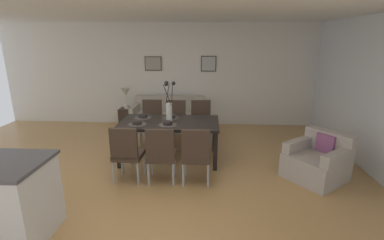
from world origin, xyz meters
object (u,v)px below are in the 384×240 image
at_px(side_table, 127,118).
at_px(armchair, 317,162).
at_px(dining_table, 169,125).
at_px(bowl_far_right, 171,116).
at_px(dining_chair_far_right, 175,120).
at_px(bowl_near_left, 137,122).
at_px(bowl_near_right, 143,116).
at_px(dining_chair_near_right, 152,119).
at_px(dining_chair_near_left, 127,151).
at_px(sofa, 168,118).
at_px(framed_picture_left, 153,64).
at_px(dining_chair_mid_right, 201,120).
at_px(dining_chair_far_left, 161,152).
at_px(bowl_far_left, 168,123).
at_px(framed_picture_center, 209,64).
at_px(dining_chair_mid_left, 196,153).
at_px(table_lamp, 126,94).
at_px(centerpiece_vase, 169,106).

distance_m(side_table, armchair, 4.55).
height_order(dining_table, side_table, dining_table).
bearing_deg(bowl_far_right, dining_chair_far_right, 89.68).
relative_size(bowl_near_left, bowl_near_right, 1.00).
bearing_deg(armchair, dining_chair_near_right, 152.61).
relative_size(dining_chair_near_left, bowl_far_right, 5.41).
bearing_deg(dining_chair_far_right, sofa, 106.81).
bearing_deg(framed_picture_left, dining_chair_near_left, -87.19).
distance_m(dining_chair_mid_right, side_table, 2.12).
relative_size(dining_table, dining_chair_far_right, 1.96).
distance_m(sofa, framed_picture_left, 1.47).
height_order(bowl_near_left, armchair, bowl_near_left).
bearing_deg(bowl_far_right, dining_chair_far_left, -90.61).
bearing_deg(side_table, sofa, -0.21).
height_order(dining_chair_near_right, armchair, dining_chair_near_right).
xyz_separation_m(dining_table, bowl_far_left, (-0.00, -0.22, 0.11)).
bearing_deg(side_table, framed_picture_center, 13.19).
distance_m(bowl_far_right, framed_picture_center, 2.37).
relative_size(dining_chair_far_right, bowl_near_right, 5.41).
xyz_separation_m(dining_chair_mid_left, bowl_far_left, (-0.53, 0.69, 0.27)).
bearing_deg(sofa, dining_chair_near_right, -104.38).
height_order(bowl_far_right, table_lamp, table_lamp).
bearing_deg(dining_chair_mid_left, framed_picture_center, 86.82).
xyz_separation_m(dining_table, dining_chair_near_right, (-0.52, 0.93, -0.16)).
bearing_deg(dining_chair_far_right, dining_chair_mid_right, 2.10).
xyz_separation_m(dining_chair_mid_left, framed_picture_left, (-1.24, 3.25, 1.08)).
distance_m(dining_chair_far_right, armchair, 2.92).
relative_size(dining_table, dining_chair_far_left, 1.96).
bearing_deg(bowl_far_left, dining_chair_far_right, 89.80).
bearing_deg(framed_picture_center, dining_chair_far_left, -102.49).
xyz_separation_m(dining_table, bowl_far_right, (-0.00, 0.22, 0.11)).
bearing_deg(bowl_near_right, sofa, 80.98).
relative_size(dining_chair_near_right, bowl_near_right, 5.41).
xyz_separation_m(dining_chair_near_left, bowl_near_right, (0.01, 1.14, 0.27)).
xyz_separation_m(bowl_near_right, framed_picture_center, (1.25, 2.11, 0.82)).
bearing_deg(dining_table, dining_chair_near_right, 119.24).
relative_size(centerpiece_vase, table_lamp, 1.44).
height_order(side_table, framed_picture_left, framed_picture_left).
height_order(dining_chair_far_left, side_table, dining_chair_far_left).
xyz_separation_m(dining_chair_near_right, centerpiece_vase, (0.52, -0.93, 0.51)).
height_order(bowl_near_right, sofa, bowl_near_right).
bearing_deg(dining_chair_mid_right, bowl_far_left, -115.82).
bearing_deg(dining_chair_far_right, side_table, 144.63).
distance_m(dining_chair_far_left, sofa, 2.80).
bearing_deg(bowl_far_right, table_lamp, 129.23).
relative_size(bowl_near_right, side_table, 0.33).
relative_size(table_lamp, framed_picture_left, 1.17).
bearing_deg(bowl_near_left, armchair, -7.61).
distance_m(dining_chair_far_left, bowl_near_left, 0.92).
bearing_deg(bowl_near_right, dining_chair_far_left, -65.30).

